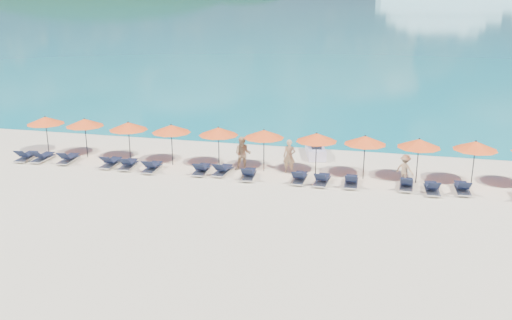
# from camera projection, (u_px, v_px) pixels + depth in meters

# --- Properties ---
(ground) EXTENTS (1400.00, 1400.00, 0.00)m
(ground) POSITION_uv_depth(u_px,v_px,m) (240.00, 205.00, 25.18)
(ground) COLOR beige
(headland_main) EXTENTS (374.00, 242.00, 126.50)m
(headland_main) POSITION_uv_depth(u_px,v_px,m) (101.00, 35.00, 606.16)
(headland_main) COLOR black
(headland_main) RESTS_ON ground
(headland_small) EXTENTS (162.00, 126.00, 85.50)m
(headland_small) POSITION_uv_depth(u_px,v_px,m) (241.00, 33.00, 590.20)
(headland_small) COLOR black
(headland_small) RESTS_ON ground
(jetski) EXTENTS (1.53, 2.69, 0.90)m
(jetski) POSITION_uv_depth(u_px,v_px,m) (315.00, 150.00, 32.36)
(jetski) COLOR silver
(jetski) RESTS_ON ground
(beachgoer_a) EXTENTS (0.64, 0.42, 1.75)m
(beachgoer_a) POSITION_uv_depth(u_px,v_px,m) (289.00, 156.00, 29.39)
(beachgoer_a) COLOR tan
(beachgoer_a) RESTS_ON ground
(beachgoer_b) EXTENTS (0.93, 0.60, 1.81)m
(beachgoer_b) POSITION_uv_depth(u_px,v_px,m) (243.00, 154.00, 29.72)
(beachgoer_b) COLOR tan
(beachgoer_b) RESTS_ON ground
(beachgoer_c) EXTENTS (1.03, 0.84, 1.45)m
(beachgoer_c) POSITION_uv_depth(u_px,v_px,m) (405.00, 169.00, 27.80)
(beachgoer_c) COLOR tan
(beachgoer_c) RESTS_ON ground
(umbrella_0) EXTENTS (2.10, 2.10, 2.28)m
(umbrella_0) POSITION_uv_depth(u_px,v_px,m) (45.00, 120.00, 32.26)
(umbrella_0) COLOR black
(umbrella_0) RESTS_ON ground
(umbrella_1) EXTENTS (2.10, 2.10, 2.28)m
(umbrella_1) POSITION_uv_depth(u_px,v_px,m) (85.00, 123.00, 31.73)
(umbrella_1) COLOR black
(umbrella_1) RESTS_ON ground
(umbrella_2) EXTENTS (2.10, 2.10, 2.28)m
(umbrella_2) POSITION_uv_depth(u_px,v_px,m) (128.00, 126.00, 30.91)
(umbrella_2) COLOR black
(umbrella_2) RESTS_ON ground
(umbrella_3) EXTENTS (2.10, 2.10, 2.28)m
(umbrella_3) POSITION_uv_depth(u_px,v_px,m) (171.00, 129.00, 30.33)
(umbrella_3) COLOR black
(umbrella_3) RESTS_ON ground
(umbrella_4) EXTENTS (2.10, 2.10, 2.28)m
(umbrella_4) POSITION_uv_depth(u_px,v_px,m) (218.00, 131.00, 29.77)
(umbrella_4) COLOR black
(umbrella_4) RESTS_ON ground
(umbrella_5) EXTENTS (2.10, 2.10, 2.28)m
(umbrella_5) POSITION_uv_depth(u_px,v_px,m) (264.00, 134.00, 29.25)
(umbrella_5) COLOR black
(umbrella_5) RESTS_ON ground
(umbrella_6) EXTENTS (2.10, 2.10, 2.28)m
(umbrella_6) POSITION_uv_depth(u_px,v_px,m) (317.00, 137.00, 28.58)
(umbrella_6) COLOR black
(umbrella_6) RESTS_ON ground
(umbrella_7) EXTENTS (2.10, 2.10, 2.28)m
(umbrella_7) POSITION_uv_depth(u_px,v_px,m) (365.00, 140.00, 28.06)
(umbrella_7) COLOR black
(umbrella_7) RESTS_ON ground
(umbrella_8) EXTENTS (2.10, 2.10, 2.28)m
(umbrella_8) POSITION_uv_depth(u_px,v_px,m) (419.00, 143.00, 27.49)
(umbrella_8) COLOR black
(umbrella_8) RESTS_ON ground
(umbrella_9) EXTENTS (2.10, 2.10, 2.28)m
(umbrella_9) POSITION_uv_depth(u_px,v_px,m) (475.00, 146.00, 27.07)
(umbrella_9) COLOR black
(umbrella_9) RESTS_ON ground
(lounger_0) EXTENTS (0.78, 1.75, 0.66)m
(lounger_0) POSITION_uv_depth(u_px,v_px,m) (26.00, 156.00, 31.68)
(lounger_0) COLOR silver
(lounger_0) RESTS_ON ground
(lounger_1) EXTENTS (0.62, 1.70, 0.66)m
(lounger_1) POSITION_uv_depth(u_px,v_px,m) (43.00, 157.00, 31.53)
(lounger_1) COLOR silver
(lounger_1) RESTS_ON ground
(lounger_2) EXTENTS (0.73, 1.74, 0.66)m
(lounger_2) POSITION_uv_depth(u_px,v_px,m) (68.00, 158.00, 31.27)
(lounger_2) COLOR silver
(lounger_2) RESTS_ON ground
(lounger_3) EXTENTS (0.66, 1.71, 0.66)m
(lounger_3) POSITION_uv_depth(u_px,v_px,m) (111.00, 162.00, 30.55)
(lounger_3) COLOR silver
(lounger_3) RESTS_ON ground
(lounger_4) EXTENTS (0.79, 1.76, 0.66)m
(lounger_4) POSITION_uv_depth(u_px,v_px,m) (128.00, 164.00, 30.27)
(lounger_4) COLOR silver
(lounger_4) RESTS_ON ground
(lounger_5) EXTENTS (0.68, 1.72, 0.66)m
(lounger_5) POSITION_uv_depth(u_px,v_px,m) (152.00, 167.00, 29.79)
(lounger_5) COLOR silver
(lounger_5) RESTS_ON ground
(lounger_6) EXTENTS (0.70, 1.73, 0.66)m
(lounger_6) POSITION_uv_depth(u_px,v_px,m) (202.00, 169.00, 29.39)
(lounger_6) COLOR silver
(lounger_6) RESTS_ON ground
(lounger_7) EXTENTS (0.76, 1.75, 0.66)m
(lounger_7) POSITION_uv_depth(u_px,v_px,m) (223.00, 170.00, 29.27)
(lounger_7) COLOR silver
(lounger_7) RESTS_ON ground
(lounger_8) EXTENTS (0.77, 1.75, 0.66)m
(lounger_8) POSITION_uv_depth(u_px,v_px,m) (248.00, 174.00, 28.61)
(lounger_8) COLOR silver
(lounger_8) RESTS_ON ground
(lounger_9) EXTENTS (0.64, 1.71, 0.66)m
(lounger_9) POSITION_uv_depth(u_px,v_px,m) (299.00, 178.00, 28.10)
(lounger_9) COLOR silver
(lounger_9) RESTS_ON ground
(lounger_10) EXTENTS (0.72, 1.73, 0.66)m
(lounger_10) POSITION_uv_depth(u_px,v_px,m) (322.00, 180.00, 27.80)
(lounger_10) COLOR silver
(lounger_10) RESTS_ON ground
(lounger_11) EXTENTS (0.66, 1.72, 0.66)m
(lounger_11) POSITION_uv_depth(u_px,v_px,m) (351.00, 181.00, 27.56)
(lounger_11) COLOR silver
(lounger_11) RESTS_ON ground
(lounger_12) EXTENTS (0.68, 1.72, 0.66)m
(lounger_12) POSITION_uv_depth(u_px,v_px,m) (406.00, 184.00, 27.15)
(lounger_12) COLOR silver
(lounger_12) RESTS_ON ground
(lounger_13) EXTENTS (0.72, 1.74, 0.66)m
(lounger_13) POSITION_uv_depth(u_px,v_px,m) (432.00, 188.00, 26.61)
(lounger_13) COLOR silver
(lounger_13) RESTS_ON ground
(lounger_14) EXTENTS (0.69, 1.72, 0.66)m
(lounger_14) POSITION_uv_depth(u_px,v_px,m) (462.00, 188.00, 26.64)
(lounger_14) COLOR silver
(lounger_14) RESTS_ON ground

